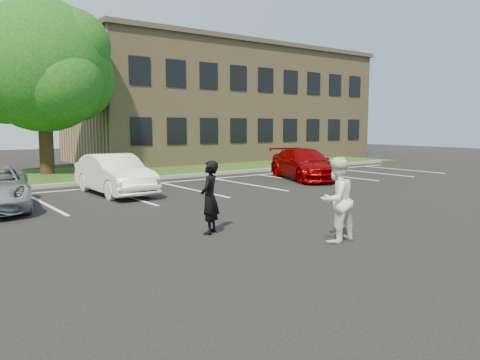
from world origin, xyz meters
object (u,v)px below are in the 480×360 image
object	(u,v)px
car_white_sedan	(115,174)
man_white_shirt	(336,200)
office_building	(224,104)
man_black_suit	(210,197)
car_red_compact	(305,164)
tree	(44,69)

from	to	relation	value
car_white_sedan	man_white_shirt	bearing A→B (deg)	-83.40
office_building	car_white_sedan	xyz separation A→B (m)	(-14.12, -13.35, -3.42)
man_black_suit	car_red_compact	size ratio (longest dim) A/B	0.35
office_building	man_white_shirt	world-z (taller)	office_building
office_building	man_white_shirt	xyz separation A→B (m)	(-12.92, -23.09, -3.22)
tree	car_white_sedan	world-z (taller)	tree
man_white_shirt	car_red_compact	bearing A→B (deg)	-134.42
car_white_sedan	car_red_compact	size ratio (longest dim) A/B	0.91
office_building	man_white_shirt	size ratio (longest dim) A/B	11.99
man_black_suit	man_white_shirt	size ratio (longest dim) A/B	0.93
tree	man_white_shirt	bearing A→B (deg)	-85.69
man_black_suit	tree	bearing A→B (deg)	-133.06
man_white_shirt	car_red_compact	world-z (taller)	man_white_shirt
car_white_sedan	car_red_compact	world-z (taller)	car_white_sedan
office_building	car_white_sedan	distance (m)	19.73
car_white_sedan	car_red_compact	xyz separation A→B (m)	(9.01, -0.77, -0.02)
tree	car_white_sedan	xyz separation A→B (m)	(0.18, -8.51, -4.61)
man_white_shirt	car_red_compact	distance (m)	11.90
man_black_suit	car_red_compact	world-z (taller)	man_black_suit
tree	man_black_suit	size ratio (longest dim) A/B	5.08
office_building	man_black_suit	xyz separation A→B (m)	(-14.73, -20.78, -3.29)
tree	car_white_sedan	distance (m)	9.68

